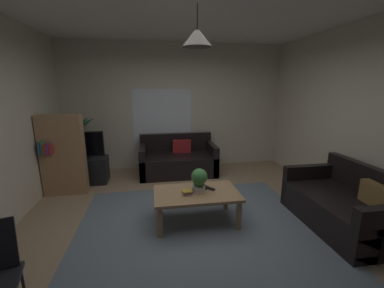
{
  "coord_description": "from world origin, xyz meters",
  "views": [
    {
      "loc": [
        -0.56,
        -3.07,
        1.86
      ],
      "look_at": [
        0.0,
        0.3,
        1.05
      ],
      "focal_mm": 22.94,
      "sensor_mm": 36.0,
      "label": 1
    }
  ],
  "objects_px": {
    "book_on_table_2": "(187,191)",
    "tv_stand": "(84,171)",
    "pendant_lamp": "(197,37)",
    "tv": "(81,145)",
    "remote_on_table_0": "(210,188)",
    "book_on_table_0": "(186,194)",
    "book_on_table_1": "(187,192)",
    "coffee_table": "(196,196)",
    "couch_under_window": "(178,161)",
    "potted_plant_on_table": "(199,180)",
    "potted_palm_corner": "(79,147)",
    "bookshelf_corner": "(63,155)",
    "couch_right_side": "(344,207)",
    "remote_on_table_1": "(204,187)"
  },
  "relations": [
    {
      "from": "book_on_table_2",
      "to": "tv_stand",
      "type": "relative_size",
      "value": 0.14
    },
    {
      "from": "book_on_table_0",
      "to": "book_on_table_1",
      "type": "relative_size",
      "value": 0.9
    },
    {
      "from": "book_on_table_2",
      "to": "bookshelf_corner",
      "type": "distance_m",
      "value": 2.39
    },
    {
      "from": "book_on_table_0",
      "to": "book_on_table_1",
      "type": "xyz_separation_m",
      "value": [
        0.01,
        -0.01,
        0.02
      ]
    },
    {
      "from": "pendant_lamp",
      "to": "coffee_table",
      "type": "bearing_deg",
      "value": 170.54
    },
    {
      "from": "coffee_table",
      "to": "remote_on_table_0",
      "type": "relative_size",
      "value": 7.2
    },
    {
      "from": "tv_stand",
      "to": "potted_palm_corner",
      "type": "relative_size",
      "value": 0.68
    },
    {
      "from": "book_on_table_2",
      "to": "remote_on_table_0",
      "type": "bearing_deg",
      "value": 19.76
    },
    {
      "from": "book_on_table_0",
      "to": "remote_on_table_1",
      "type": "height_order",
      "value": "remote_on_table_1"
    },
    {
      "from": "potted_plant_on_table",
      "to": "tv_stand",
      "type": "distance_m",
      "value": 2.65
    },
    {
      "from": "book_on_table_0",
      "to": "potted_palm_corner",
      "type": "distance_m",
      "value": 3.07
    },
    {
      "from": "book_on_table_0",
      "to": "book_on_table_1",
      "type": "height_order",
      "value": "book_on_table_1"
    },
    {
      "from": "book_on_table_2",
      "to": "tv_stand",
      "type": "bearing_deg",
      "value": 134.26
    },
    {
      "from": "book_on_table_2",
      "to": "potted_plant_on_table",
      "type": "bearing_deg",
      "value": 19.09
    },
    {
      "from": "tv",
      "to": "potted_palm_corner",
      "type": "distance_m",
      "value": 0.62
    },
    {
      "from": "couch_under_window",
      "to": "bookshelf_corner",
      "type": "distance_m",
      "value": 2.22
    },
    {
      "from": "bookshelf_corner",
      "to": "book_on_table_1",
      "type": "bearing_deg",
      "value": -34.65
    },
    {
      "from": "book_on_table_0",
      "to": "bookshelf_corner",
      "type": "relative_size",
      "value": 0.08
    },
    {
      "from": "book_on_table_1",
      "to": "pendant_lamp",
      "type": "height_order",
      "value": "pendant_lamp"
    },
    {
      "from": "couch_under_window",
      "to": "book_on_table_2",
      "type": "bearing_deg",
      "value": -92.85
    },
    {
      "from": "couch_right_side",
      "to": "tv",
      "type": "relative_size",
      "value": 1.78
    },
    {
      "from": "couch_right_side",
      "to": "pendant_lamp",
      "type": "height_order",
      "value": "pendant_lamp"
    },
    {
      "from": "bookshelf_corner",
      "to": "potted_palm_corner",
      "type": "bearing_deg",
      "value": 90.86
    },
    {
      "from": "couch_under_window",
      "to": "coffee_table",
      "type": "relative_size",
      "value": 1.39
    },
    {
      "from": "book_on_table_0",
      "to": "book_on_table_2",
      "type": "distance_m",
      "value": 0.04
    },
    {
      "from": "remote_on_table_0",
      "to": "potted_palm_corner",
      "type": "bearing_deg",
      "value": -81.09
    },
    {
      "from": "book_on_table_0",
      "to": "tv",
      "type": "bearing_deg",
      "value": 134.6
    },
    {
      "from": "potted_plant_on_table",
      "to": "bookshelf_corner",
      "type": "xyz_separation_m",
      "value": [
        -2.14,
        1.29,
        0.08
      ]
    },
    {
      "from": "potted_palm_corner",
      "to": "bookshelf_corner",
      "type": "distance_m",
      "value": 1.01
    },
    {
      "from": "book_on_table_1",
      "to": "book_on_table_0",
      "type": "bearing_deg",
      "value": 144.95
    },
    {
      "from": "coffee_table",
      "to": "book_on_table_0",
      "type": "xyz_separation_m",
      "value": [
        -0.15,
        -0.05,
        0.07
      ]
    },
    {
      "from": "book_on_table_1",
      "to": "potted_palm_corner",
      "type": "height_order",
      "value": "potted_palm_corner"
    },
    {
      "from": "couch_right_side",
      "to": "book_on_table_1",
      "type": "bearing_deg",
      "value": -100.02
    },
    {
      "from": "coffee_table",
      "to": "pendant_lamp",
      "type": "xyz_separation_m",
      "value": [
        0.0,
        -0.0,
        2.04
      ]
    },
    {
      "from": "remote_on_table_0",
      "to": "tv_stand",
      "type": "relative_size",
      "value": 0.18
    },
    {
      "from": "book_on_table_1",
      "to": "bookshelf_corner",
      "type": "bearing_deg",
      "value": 145.35
    },
    {
      "from": "remote_on_table_0",
      "to": "potted_plant_on_table",
      "type": "bearing_deg",
      "value": -16.64
    },
    {
      "from": "couch_right_side",
      "to": "remote_on_table_0",
      "type": "bearing_deg",
      "value": -105.9
    },
    {
      "from": "remote_on_table_1",
      "to": "remote_on_table_0",
      "type": "bearing_deg",
      "value": 134.7
    },
    {
      "from": "couch_under_window",
      "to": "potted_palm_corner",
      "type": "distance_m",
      "value": 2.12
    },
    {
      "from": "tv",
      "to": "bookshelf_corner",
      "type": "xyz_separation_m",
      "value": [
        -0.18,
        -0.44,
        -0.06
      ]
    },
    {
      "from": "remote_on_table_0",
      "to": "tv",
      "type": "height_order",
      "value": "tv"
    },
    {
      "from": "couch_right_side",
      "to": "book_on_table_0",
      "type": "bearing_deg",
      "value": -100.18
    },
    {
      "from": "couch_under_window",
      "to": "remote_on_table_1",
      "type": "distance_m",
      "value": 1.89
    },
    {
      "from": "remote_on_table_0",
      "to": "pendant_lamp",
      "type": "height_order",
      "value": "pendant_lamp"
    },
    {
      "from": "book_on_table_2",
      "to": "book_on_table_0",
      "type": "bearing_deg",
      "value": 136.29
    },
    {
      "from": "couch_under_window",
      "to": "tv",
      "type": "xyz_separation_m",
      "value": [
        -1.87,
        -0.27,
        0.5
      ]
    },
    {
      "from": "book_on_table_1",
      "to": "remote_on_table_0",
      "type": "height_order",
      "value": "book_on_table_1"
    },
    {
      "from": "pendant_lamp",
      "to": "tv",
      "type": "bearing_deg",
      "value": 137.66
    },
    {
      "from": "couch_right_side",
      "to": "potted_palm_corner",
      "type": "distance_m",
      "value": 4.9
    }
  ]
}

